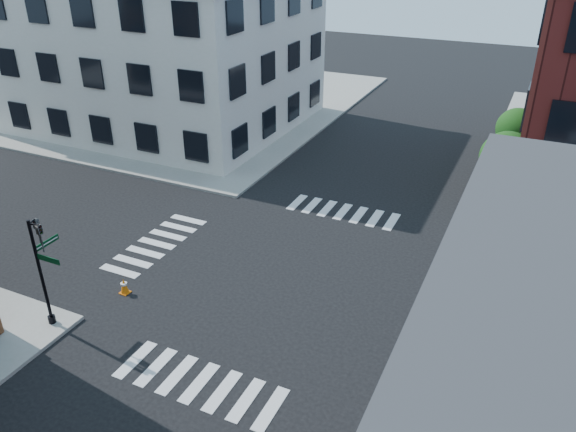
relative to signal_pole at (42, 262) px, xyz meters
The scene contains 7 objects.
ground 9.90m from the signal_pole, 44.81° to the left, with size 120.00×120.00×0.00m, color black.
sidewalk_nw 31.27m from the signal_pole, 117.29° to the left, with size 30.00×30.00×0.15m, color gray.
building_nw 25.92m from the signal_pole, 118.43° to the left, with size 22.00×16.00×11.00m, color silver.
tree_near 21.94m from the signal_pole, 49.38° to the left, with size 2.69×2.69×4.49m.
tree_far 26.78m from the signal_pole, 57.77° to the left, with size 2.43×2.43×4.07m.
signal_pole is the anchor object (origin of this frame).
traffic_cone 3.87m from the signal_pole, 69.72° to the left, with size 0.41×0.41×0.71m.
Camera 1 is at (8.72, -18.55, 13.78)m, focal length 35.00 mm.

